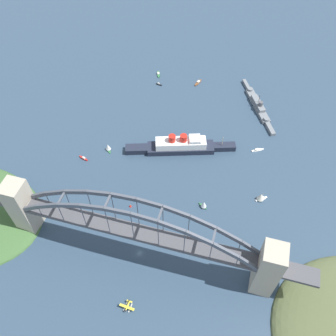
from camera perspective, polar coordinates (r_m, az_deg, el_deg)
ground_plane at (r=280.20m, az=-4.52°, el=-13.25°), size 1400.00×1400.00×0.00m
harbor_arch_bridge at (r=254.39m, az=-4.92°, el=-10.40°), size 243.76×16.19×65.62m
ocean_liner at (r=333.93m, az=1.96°, el=3.55°), size 100.53×39.80×19.25m
naval_cruiser at (r=390.22m, az=14.09°, el=9.61°), size 43.38×78.86×16.58m
seaplane_taxiing_near_bridge at (r=263.73m, az=-6.45°, el=-21.02°), size 10.91×7.86×5.00m
small_boat_0 at (r=412.94m, az=4.80°, el=13.39°), size 5.65×12.36×2.32m
small_boat_1 at (r=340.15m, az=-9.49°, el=3.31°), size 7.21×8.09×8.24m
small_boat_2 at (r=339.34m, az=-13.26°, el=1.53°), size 9.50×4.14×2.37m
small_boat_3 at (r=347.36m, az=14.00°, el=2.79°), size 11.14×7.48×2.21m
small_boat_4 at (r=424.03m, az=-1.53°, el=14.67°), size 5.90×11.95×1.92m
small_boat_5 at (r=297.51m, az=5.69°, el=-5.77°), size 7.83×6.30×8.45m
small_boat_6 at (r=309.85m, az=14.54°, el=-4.42°), size 10.00×8.81×9.42m
small_boat_7 at (r=409.13m, az=-1.46°, el=13.16°), size 7.07×2.48×2.48m
channel_marker_buoy at (r=300.41m, az=-6.01°, el=-5.98°), size 2.20×2.20×2.75m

